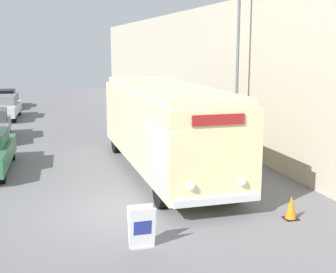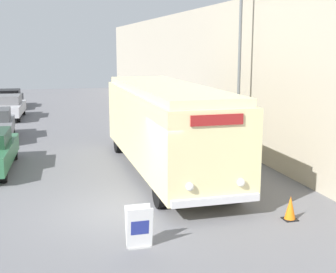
% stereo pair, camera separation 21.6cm
% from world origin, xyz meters
% --- Properties ---
extents(ground_plane, '(80.00, 80.00, 0.00)m').
position_xyz_m(ground_plane, '(0.00, 0.00, 0.00)').
color(ground_plane, slate).
extents(building_wall_right, '(0.30, 60.00, 6.57)m').
position_xyz_m(building_wall_right, '(6.34, 10.00, 3.29)').
color(building_wall_right, '#B2A893').
rests_on(building_wall_right, ground_plane).
extents(vintage_bus, '(2.61, 10.36, 3.22)m').
position_xyz_m(vintage_bus, '(2.14, 3.93, 1.81)').
color(vintage_bus, black).
rests_on(vintage_bus, ground_plane).
extents(sign_board, '(0.60, 0.37, 1.00)m').
position_xyz_m(sign_board, '(-0.16, -2.30, 0.48)').
color(sign_board, gray).
rests_on(sign_board, ground_plane).
extents(streetlamp, '(0.36, 0.36, 7.62)m').
position_xyz_m(streetlamp, '(5.47, 5.02, 4.82)').
color(streetlamp, '#595E60').
rests_on(streetlamp, ground_plane).
extents(parked_car_far, '(2.11, 4.64, 1.50)m').
position_xyz_m(parked_car_far, '(-4.22, 19.06, 0.77)').
color(parked_car_far, black).
rests_on(parked_car_far, ground_plane).
extents(parked_car_distant, '(1.89, 4.49, 1.35)m').
position_xyz_m(parked_car_distant, '(-4.45, 24.82, 0.70)').
color(parked_car_distant, black).
rests_on(parked_car_distant, ground_plane).
extents(traffic_cone, '(0.36, 0.36, 0.66)m').
position_xyz_m(traffic_cone, '(4.11, -1.65, 0.32)').
color(traffic_cone, black).
rests_on(traffic_cone, ground_plane).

